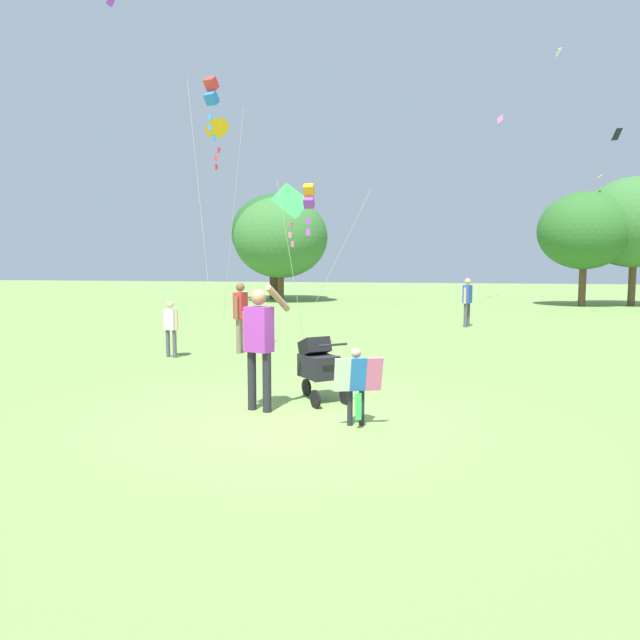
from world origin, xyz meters
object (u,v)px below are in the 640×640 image
object	(u,v)px
kite_green_novelty	(217,131)
kite_blue_high	(292,206)
child_with_butterfly_kite	(356,379)
stroller	(318,363)
person_sitting_far	(241,312)
person_adult_flyer	(259,338)
kite_adult_black	(309,199)
person_red_shirt	(171,324)
person_couple_left	(467,298)
kite_orange_delta	(211,94)

from	to	relation	value
kite_green_novelty	kite_blue_high	world-z (taller)	kite_green_novelty
child_with_butterfly_kite	stroller	bearing A→B (deg)	121.98
kite_green_novelty	person_sitting_far	bearing A→B (deg)	-50.17
stroller	person_adult_flyer	bearing A→B (deg)	-132.08
kite_adult_black	kite_green_novelty	distance (m)	5.05
person_adult_flyer	kite_adult_black	world-z (taller)	kite_adult_black
person_adult_flyer	kite_blue_high	xyz separation A→B (m)	(-0.96, 5.62, 2.47)
person_red_shirt	stroller	bearing A→B (deg)	-39.35
child_with_butterfly_kite	stroller	world-z (taller)	child_with_butterfly_kite
child_with_butterfly_kite	person_couple_left	distance (m)	13.10
kite_orange_delta	person_red_shirt	xyz separation A→B (m)	(-1.12, 0.04, -5.12)
kite_adult_black	kite_blue_high	world-z (taller)	kite_blue_high
kite_orange_delta	person_red_shirt	world-z (taller)	kite_orange_delta
kite_green_novelty	person_red_shirt	size ratio (longest dim) A/B	4.51
child_with_butterfly_kite	kite_green_novelty	bearing A→B (deg)	124.00
person_adult_flyer	person_couple_left	size ratio (longest dim) A/B	1.12
kite_green_novelty	kite_orange_delta	bearing A→B (deg)	-70.96
kite_adult_black	kite_green_novelty	bearing A→B (deg)	134.65
kite_adult_black	person_sitting_far	bearing A→B (deg)	137.21
kite_adult_black	person_red_shirt	world-z (taller)	kite_adult_black
kite_adult_black	person_couple_left	world-z (taller)	kite_adult_black
child_with_butterfly_kite	person_couple_left	world-z (taller)	person_couple_left
stroller	kite_orange_delta	distance (m)	7.06
kite_blue_high	person_couple_left	size ratio (longest dim) A/B	2.47
stroller	person_sitting_far	distance (m)	5.38
kite_blue_high	person_couple_left	xyz separation A→B (m)	(4.44, 6.83, -2.57)
child_with_butterfly_kite	person_sitting_far	distance (m)	6.90
child_with_butterfly_kite	person_adult_flyer	xyz separation A→B (m)	(-1.52, 0.51, 0.45)
kite_blue_high	person_sitting_far	world-z (taller)	kite_blue_high
kite_orange_delta	person_red_shirt	size ratio (longest dim) A/B	4.75
stroller	kite_green_novelty	xyz separation A→B (m)	(-3.93, 5.73, 5.04)
stroller	kite_adult_black	bearing A→B (deg)	106.27
person_couple_left	kite_blue_high	bearing A→B (deg)	-123.04
person_red_shirt	person_sitting_far	bearing A→B (deg)	36.78
kite_orange_delta	person_red_shirt	bearing A→B (deg)	178.07
child_with_butterfly_kite	person_sitting_far	size ratio (longest dim) A/B	0.61
person_couple_left	kite_adult_black	bearing A→B (deg)	-110.85
person_adult_flyer	kite_blue_high	size ratio (longest dim) A/B	0.45
person_red_shirt	kite_orange_delta	bearing A→B (deg)	-1.93
kite_blue_high	person_sitting_far	distance (m)	2.85
stroller	person_red_shirt	xyz separation A→B (m)	(-4.26, 3.50, 0.17)
stroller	person_sitting_far	bearing A→B (deg)	122.85
kite_green_novelty	person_sitting_far	size ratio (longest dim) A/B	3.45
kite_blue_high	child_with_butterfly_kite	bearing A→B (deg)	-67.94
person_adult_flyer	stroller	world-z (taller)	person_adult_flyer
kite_blue_high	person_couple_left	world-z (taller)	kite_blue_high
stroller	person_red_shirt	size ratio (longest dim) A/B	0.78
person_adult_flyer	kite_adult_black	xyz separation A→B (m)	(-0.01, 3.27, 2.38)
person_couple_left	person_sitting_far	bearing A→B (deg)	-128.46
stroller	person_couple_left	bearing A→B (deg)	76.64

